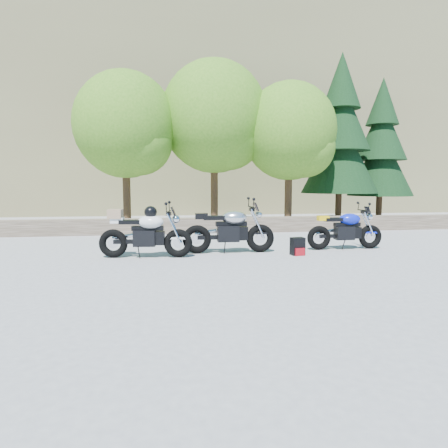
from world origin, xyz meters
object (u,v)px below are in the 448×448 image
Objects in this scene: silver_bike at (230,230)px; white_bike at (145,232)px; blue_bike at (345,230)px; backpack at (298,247)px.

silver_bike is 1.06× the size of white_bike.
blue_bike is at bearing 11.86° from white_bike.
white_bike is at bearing -174.82° from blue_bike.
silver_bike is 2.00m from white_bike.
silver_bike is 5.40× the size of backpack.
white_bike reaches higher than blue_bike.
blue_bike is (2.99, 0.10, -0.06)m from silver_bike.
white_bike is at bearing 167.88° from backpack.
white_bike is (-1.98, -0.33, 0.03)m from silver_bike.
backpack is at bearing -18.11° from silver_bike.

